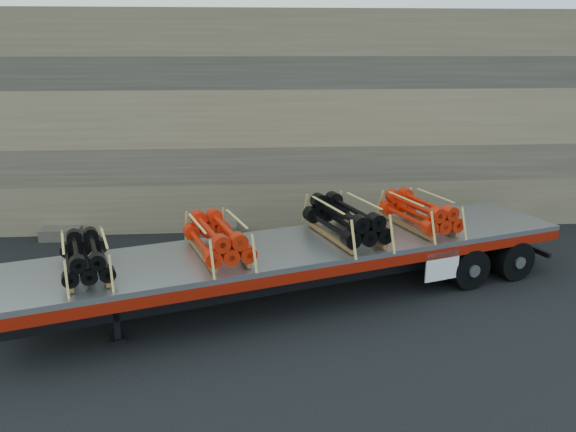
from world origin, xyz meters
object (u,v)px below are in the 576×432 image
bundle_rear (419,213)px  bundle_midrear (345,221)px  bundle_front (86,258)px  bundle_midfront (218,239)px  trailer (302,270)px

bundle_rear → bundle_midrear: bearing=-180.0°
bundle_front → bundle_rear: (7.79, 2.55, 0.04)m
bundle_front → bundle_midrear: (5.73, 1.88, 0.08)m
bundle_front → bundle_midfront: bundle_midfront is taller
trailer → bundle_midrear: 1.61m
bundle_front → bundle_midrear: bundle_midrear is taller
bundle_front → bundle_midrear: bearing=0.0°
bundle_front → bundle_midrear: size_ratio=0.81×
trailer → bundle_rear: size_ratio=6.21×
trailer → bundle_midfront: bearing=-180.0°
bundle_front → bundle_midfront: size_ratio=0.89×
trailer → bundle_midrear: bundle_midrear is taller
bundle_midfront → bundle_midrear: (3.07, 1.00, 0.04)m
bundle_midrear → bundle_midfront: bearing=-180.0°
bundle_midfront → bundle_rear: bearing=0.0°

